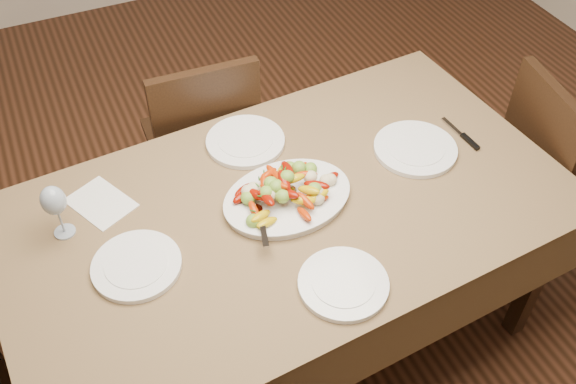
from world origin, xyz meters
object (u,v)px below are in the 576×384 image
(plate_left, at_px, (137,266))
(wine_glass, at_px, (57,210))
(chair_right, at_px, (566,179))
(plate_near, at_px, (343,284))
(dining_table, at_px, (288,276))
(chair_far, at_px, (200,139))
(plate_far, at_px, (245,142))
(serving_platter, at_px, (287,199))
(plate_right, at_px, (415,149))

(plate_left, relative_size, wine_glass, 1.30)
(chair_right, distance_m, plate_near, 1.24)
(dining_table, height_order, chair_far, chair_far)
(plate_far, bearing_deg, wine_glass, -166.67)
(chair_right, bearing_deg, serving_platter, 94.38)
(plate_right, xyz_separation_m, wine_glass, (-1.20, 0.13, 0.09))
(serving_platter, relative_size, plate_far, 1.49)
(chair_far, distance_m, plate_near, 1.15)
(chair_far, bearing_deg, plate_left, 63.62)
(plate_near, xyz_separation_m, wine_glass, (-0.69, 0.54, 0.09))
(plate_left, height_order, plate_near, same)
(chair_right, relative_size, plate_right, 3.25)
(plate_right, distance_m, wine_glass, 1.21)
(chair_far, height_order, serving_platter, chair_far)
(chair_right, relative_size, plate_far, 3.39)
(plate_far, bearing_deg, plate_left, -142.35)
(chair_far, distance_m, plate_far, 0.51)
(dining_table, distance_m, plate_far, 0.52)
(serving_platter, relative_size, plate_near, 1.59)
(plate_left, height_order, plate_far, same)
(serving_platter, distance_m, wine_glass, 0.71)
(serving_platter, bearing_deg, plate_left, -173.09)
(chair_right, xyz_separation_m, plate_left, (-1.70, 0.04, 0.29))
(chair_far, xyz_separation_m, plate_right, (0.59, -0.70, 0.29))
(serving_platter, bearing_deg, dining_table, -106.89)
(chair_right, distance_m, plate_far, 1.30)
(dining_table, bearing_deg, wine_glass, 165.03)
(plate_far, bearing_deg, chair_right, -19.50)
(chair_right, height_order, wine_glass, wine_glass)
(chair_far, distance_m, plate_left, 0.96)
(serving_platter, height_order, plate_near, serving_platter)
(plate_far, bearing_deg, serving_platter, -86.89)
(chair_right, height_order, serving_platter, chair_right)
(dining_table, xyz_separation_m, plate_left, (-0.51, -0.05, 0.39))
(dining_table, bearing_deg, plate_left, -174.91)
(serving_platter, distance_m, plate_far, 0.32)
(plate_right, bearing_deg, plate_far, 151.83)
(dining_table, bearing_deg, chair_right, -4.08)
(plate_near, bearing_deg, chair_right, 13.06)
(dining_table, height_order, plate_near, plate_near)
(dining_table, relative_size, chair_right, 1.94)
(plate_right, height_order, plate_far, same)
(dining_table, xyz_separation_m, plate_far, (-0.01, 0.34, 0.39))
(chair_right, bearing_deg, plate_right, 87.42)
(dining_table, distance_m, wine_glass, 0.85)
(wine_glass, bearing_deg, dining_table, -14.97)
(dining_table, relative_size, wine_glass, 8.98)
(dining_table, height_order, plate_right, plate_right)
(wine_glass, bearing_deg, plate_far, 13.33)
(serving_platter, xyz_separation_m, wine_glass, (-0.68, 0.16, 0.09))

